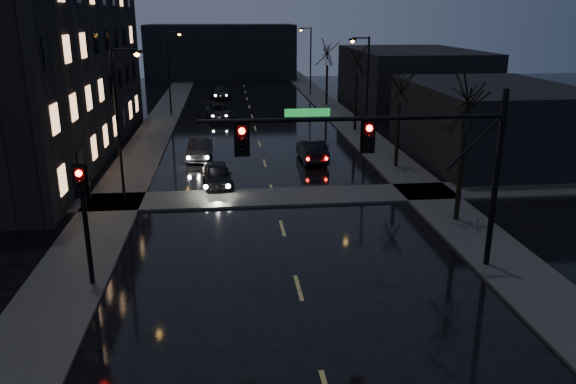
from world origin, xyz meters
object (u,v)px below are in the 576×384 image
object	(u,v)px
oncoming_car_b	(199,150)
oncoming_car_d	(221,92)
oncoming_car_c	(220,112)
oncoming_car_a	(217,175)
lead_car	(312,151)

from	to	relation	value
oncoming_car_b	oncoming_car_d	xyz separation A→B (m)	(1.32, 29.00, 0.08)
oncoming_car_b	oncoming_car_d	world-z (taller)	oncoming_car_d
oncoming_car_b	oncoming_car_c	xyz separation A→B (m)	(1.29, 15.21, 0.05)
oncoming_car_a	oncoming_car_d	bearing A→B (deg)	84.21
oncoming_car_d	lead_car	bearing A→B (deg)	-84.22
oncoming_car_a	lead_car	bearing A→B (deg)	33.63
oncoming_car_b	oncoming_car_a	bearing A→B (deg)	-73.56
oncoming_car_c	lead_car	distance (m)	17.74
oncoming_car_c	oncoming_car_d	xyz separation A→B (m)	(0.03, 13.79, 0.03)
oncoming_car_a	oncoming_car_c	distance (m)	21.74
oncoming_car_b	oncoming_car_c	world-z (taller)	oncoming_car_c
oncoming_car_b	oncoming_car_c	distance (m)	15.26
oncoming_car_a	oncoming_car_c	size ratio (longest dim) A/B	0.78
lead_car	oncoming_car_a	bearing A→B (deg)	37.50
oncoming_car_a	oncoming_car_c	bearing A→B (deg)	84.29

